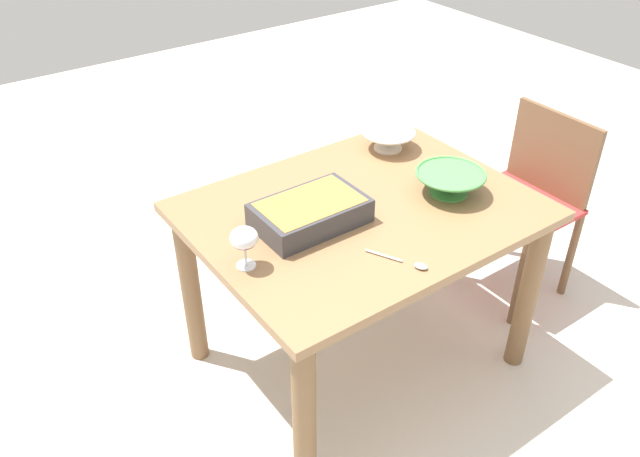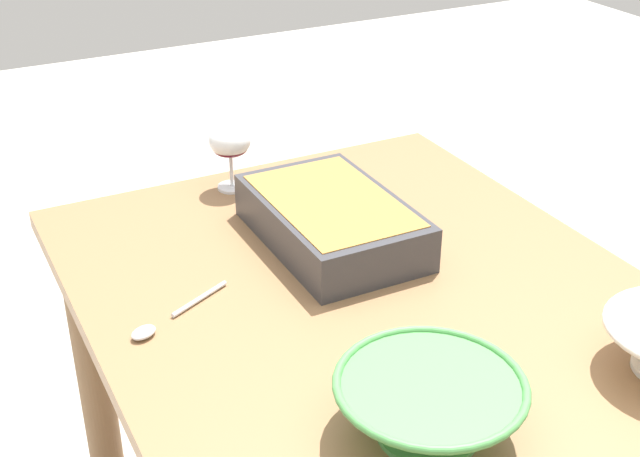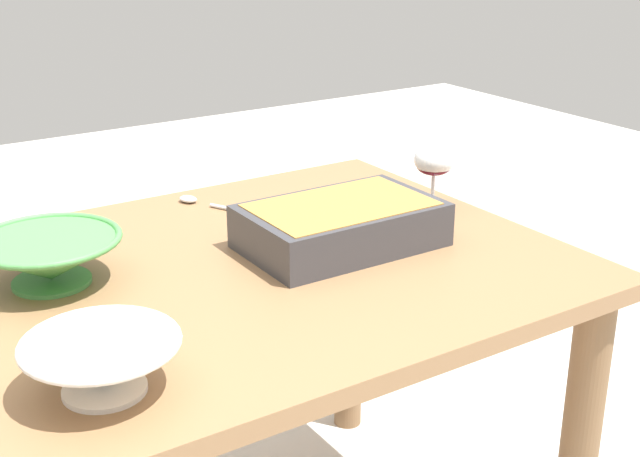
{
  "view_description": "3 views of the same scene",
  "coord_description": "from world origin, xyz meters",
  "px_view_note": "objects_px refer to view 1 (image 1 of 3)",
  "views": [
    {
      "loc": [
        -1.26,
        -1.5,
        2.0
      ],
      "look_at": [
        -0.25,
        -0.09,
        0.81
      ],
      "focal_mm": 36.48,
      "sensor_mm": 36.0,
      "label": 1
    },
    {
      "loc": [
        1.05,
        -0.64,
        1.54
      ],
      "look_at": [
        -0.22,
        0.0,
        0.78
      ],
      "focal_mm": 48.69,
      "sensor_mm": 36.0,
      "label": 2
    },
    {
      "loc": [
        0.68,
        1.32,
        1.38
      ],
      "look_at": [
        -0.15,
        0.03,
        0.8
      ],
      "focal_mm": 48.42,
      "sensor_mm": 36.0,
      "label": 3
    }
  ],
  "objects_px": {
    "casserole_dish": "(310,212)",
    "dining_table": "(361,237)",
    "wine_glass": "(244,240)",
    "serving_spoon": "(409,263)",
    "chair": "(530,194)",
    "mixing_bowl": "(450,181)",
    "small_bowl": "(388,139)"
  },
  "relations": [
    {
      "from": "dining_table",
      "to": "casserole_dish",
      "type": "bearing_deg",
      "value": 173.82
    },
    {
      "from": "wine_glass",
      "to": "chair",
      "type": "bearing_deg",
      "value": 1.17
    },
    {
      "from": "casserole_dish",
      "to": "dining_table",
      "type": "bearing_deg",
      "value": -6.18
    },
    {
      "from": "wine_glass",
      "to": "small_bowl",
      "type": "bearing_deg",
      "value": 21.65
    },
    {
      "from": "serving_spoon",
      "to": "small_bowl",
      "type": "bearing_deg",
      "value": 54.5
    },
    {
      "from": "chair",
      "to": "wine_glass",
      "type": "bearing_deg",
      "value": -178.83
    },
    {
      "from": "wine_glass",
      "to": "serving_spoon",
      "type": "relative_size",
      "value": 0.72
    },
    {
      "from": "small_bowl",
      "to": "serving_spoon",
      "type": "distance_m",
      "value": 0.79
    },
    {
      "from": "chair",
      "to": "serving_spoon",
      "type": "height_order",
      "value": "chair"
    },
    {
      "from": "mixing_bowl",
      "to": "small_bowl",
      "type": "relative_size",
      "value": 1.17
    },
    {
      "from": "mixing_bowl",
      "to": "small_bowl",
      "type": "height_order",
      "value": "mixing_bowl"
    },
    {
      "from": "casserole_dish",
      "to": "serving_spoon",
      "type": "height_order",
      "value": "casserole_dish"
    },
    {
      "from": "dining_table",
      "to": "mixing_bowl",
      "type": "distance_m",
      "value": 0.38
    },
    {
      "from": "dining_table",
      "to": "chair",
      "type": "xyz_separation_m",
      "value": [
        0.95,
        -0.03,
        -0.14
      ]
    },
    {
      "from": "casserole_dish",
      "to": "mixing_bowl",
      "type": "relative_size",
      "value": 1.45
    },
    {
      "from": "wine_glass",
      "to": "serving_spoon",
      "type": "xyz_separation_m",
      "value": [
        0.42,
        -0.29,
        -0.09
      ]
    },
    {
      "from": "wine_glass",
      "to": "casserole_dish",
      "type": "height_order",
      "value": "wine_glass"
    },
    {
      "from": "mixing_bowl",
      "to": "serving_spoon",
      "type": "relative_size",
      "value": 1.3
    },
    {
      "from": "chair",
      "to": "serving_spoon",
      "type": "distance_m",
      "value": 1.12
    },
    {
      "from": "dining_table",
      "to": "wine_glass",
      "type": "distance_m",
      "value": 0.56
    },
    {
      "from": "casserole_dish",
      "to": "mixing_bowl",
      "type": "height_order",
      "value": "mixing_bowl"
    },
    {
      "from": "serving_spoon",
      "to": "dining_table",
      "type": "bearing_deg",
      "value": 75.6
    },
    {
      "from": "dining_table",
      "to": "casserole_dish",
      "type": "distance_m",
      "value": 0.28
    },
    {
      "from": "dining_table",
      "to": "small_bowl",
      "type": "xyz_separation_m",
      "value": [
        0.37,
        0.29,
        0.18
      ]
    },
    {
      "from": "dining_table",
      "to": "small_bowl",
      "type": "relative_size",
      "value": 5.42
    },
    {
      "from": "dining_table",
      "to": "mixing_bowl",
      "type": "relative_size",
      "value": 4.61
    },
    {
      "from": "dining_table",
      "to": "serving_spoon",
      "type": "relative_size",
      "value": 6.01
    },
    {
      "from": "serving_spoon",
      "to": "chair",
      "type": "bearing_deg",
      "value": 17.2
    },
    {
      "from": "dining_table",
      "to": "casserole_dish",
      "type": "xyz_separation_m",
      "value": [
        -0.21,
        0.02,
        0.18
      ]
    },
    {
      "from": "serving_spoon",
      "to": "wine_glass",
      "type": "bearing_deg",
      "value": 145.33
    },
    {
      "from": "small_bowl",
      "to": "serving_spoon",
      "type": "height_order",
      "value": "small_bowl"
    },
    {
      "from": "casserole_dish",
      "to": "serving_spoon",
      "type": "relative_size",
      "value": 1.89
    }
  ]
}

